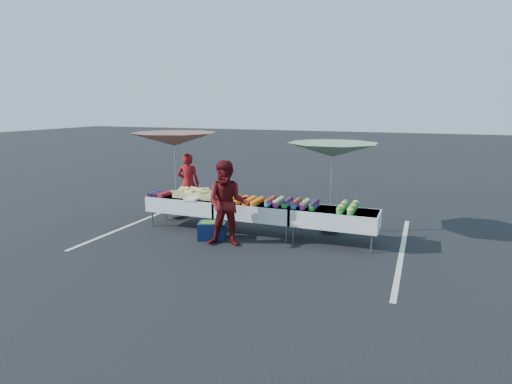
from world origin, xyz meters
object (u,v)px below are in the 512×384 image
(vendor, at_px, (188,183))
(customer, at_px, (227,204))
(table_right, at_px, (335,217))
(table_left, at_px, (187,203))
(table_center, at_px, (256,210))
(umbrella_left, at_px, (174,140))
(umbrella_right, at_px, (332,150))
(storage_bin, at_px, (212,230))

(vendor, xyz_separation_m, customer, (2.20, -2.16, 0.08))
(table_right, bearing_deg, table_left, 180.00)
(table_center, height_order, umbrella_left, umbrella_left)
(customer, bearing_deg, umbrella_left, 128.44)
(umbrella_right, bearing_deg, vendor, 174.05)
(table_left, bearing_deg, table_center, 0.00)
(customer, bearing_deg, storage_bin, 135.42)
(customer, xyz_separation_m, umbrella_left, (-2.22, 1.58, 1.15))
(table_right, xyz_separation_m, vendor, (-4.27, 1.22, 0.24))
(table_right, bearing_deg, table_center, 180.00)
(table_right, xyz_separation_m, storage_bin, (-2.59, -0.66, -0.38))
(table_center, height_order, table_right, same)
(umbrella_right, distance_m, storage_bin, 3.25)
(umbrella_left, bearing_deg, table_right, -8.47)
(customer, relative_size, storage_bin, 2.56)
(vendor, xyz_separation_m, umbrella_left, (-0.03, -0.58, 1.23))
(table_center, distance_m, vendor, 2.77)
(table_left, xyz_separation_m, table_center, (1.80, 0.00, 0.00))
(customer, height_order, umbrella_right, umbrella_right)
(table_left, bearing_deg, umbrella_left, 137.54)
(vendor, bearing_deg, table_left, 103.83)
(vendor, distance_m, umbrella_left, 1.36)
(umbrella_right, bearing_deg, umbrella_left, -177.74)
(table_left, distance_m, storage_bin, 1.27)
(table_right, relative_size, customer, 1.03)
(umbrella_left, height_order, storage_bin, umbrella_left)
(table_center, height_order, customer, customer)
(table_right, relative_size, umbrella_right, 0.68)
(vendor, distance_m, umbrella_right, 4.18)
(vendor, bearing_deg, customer, 120.40)
(umbrella_right, bearing_deg, customer, -136.26)
(storage_bin, bearing_deg, umbrella_right, 12.87)
(vendor, bearing_deg, table_center, 138.69)
(umbrella_right, bearing_deg, table_center, -152.60)
(customer, distance_m, umbrella_right, 2.72)
(table_center, bearing_deg, vendor, 153.77)
(table_left, bearing_deg, vendor, 118.91)
(umbrella_left, xyz_separation_m, storage_bin, (1.71, -1.31, -1.85))
(table_left, distance_m, table_right, 3.60)
(table_left, relative_size, umbrella_left, 0.78)
(table_right, distance_m, storage_bin, 2.70)
(table_center, bearing_deg, table_right, 0.00)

